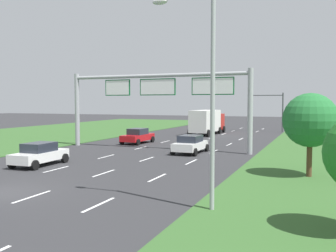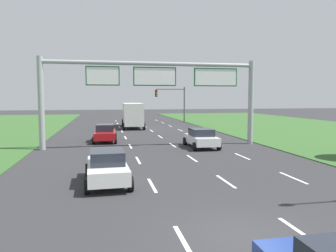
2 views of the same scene
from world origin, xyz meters
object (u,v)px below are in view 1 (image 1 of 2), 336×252
object	(u,v)px
box_truck	(207,121)
street_lamp	(203,81)
car_mid_lane	(138,136)
car_lead_silver	(40,154)
car_near_red	(190,144)
roadside_tree_mid	(310,120)
sign_gantry	(159,94)
traffic_light_mast	(269,105)

from	to	relation	value
box_truck	street_lamp	size ratio (longest dim) A/B	1.01
box_truck	street_lamp	xyz separation A→B (m)	(9.55, -33.65, 3.34)
car_mid_lane	car_lead_silver	bearing A→B (deg)	-87.93
car_mid_lane	street_lamp	bearing A→B (deg)	-55.14
car_lead_silver	box_truck	world-z (taller)	box_truck
car_near_red	car_lead_silver	size ratio (longest dim) A/B	0.99
car_lead_silver	roadside_tree_mid	size ratio (longest dim) A/B	0.90
sign_gantry	box_truck	bearing A→B (deg)	91.41
car_lead_silver	roadside_tree_mid	world-z (taller)	roadside_tree_mid
box_truck	street_lamp	world-z (taller)	street_lamp
car_near_red	street_lamp	distance (m)	17.03
car_lead_silver	car_mid_lane	bearing A→B (deg)	87.90
car_lead_silver	traffic_light_mast	bearing A→B (deg)	71.25
box_truck	car_near_red	bearing A→B (deg)	-76.34
car_lead_silver	car_mid_lane	size ratio (longest dim) A/B	0.98
car_lead_silver	car_mid_lane	world-z (taller)	car_mid_lane
street_lamp	roadside_tree_mid	size ratio (longest dim) A/B	1.78
roadside_tree_mid	box_truck	bearing A→B (deg)	117.67
traffic_light_mast	car_near_red	bearing A→B (deg)	-96.92
sign_gantry	car_near_red	bearing A→B (deg)	-19.04
sign_gantry	traffic_light_mast	bearing A→B (deg)	75.12
traffic_light_mast	roadside_tree_mid	size ratio (longest dim) A/B	1.18
box_truck	sign_gantry	distance (m)	17.35
roadside_tree_mid	car_near_red	bearing A→B (deg)	143.10
box_truck	roadside_tree_mid	world-z (taller)	roadside_tree_mid
car_near_red	car_lead_silver	world-z (taller)	car_lead_silver
car_lead_silver	sign_gantry	xyz separation A→B (m)	(4.03, 10.76, 4.19)
car_lead_silver	roadside_tree_mid	bearing A→B (deg)	6.29
car_near_red	roadside_tree_mid	size ratio (longest dim) A/B	0.89
box_truck	sign_gantry	size ratio (longest dim) A/B	0.50
box_truck	street_lamp	bearing A→B (deg)	-72.33
car_near_red	car_mid_lane	distance (m)	8.94
box_truck	traffic_light_mast	world-z (taller)	traffic_light_mast
sign_gantry	roadside_tree_mid	distance (m)	15.38
car_mid_lane	traffic_light_mast	bearing A→B (deg)	65.08
car_near_red	traffic_light_mast	xyz separation A→B (m)	(3.12, 25.71, 3.10)
car_mid_lane	roadside_tree_mid	size ratio (longest dim) A/B	0.92
car_near_red	street_lamp	bearing A→B (deg)	-68.81
street_lamp	car_mid_lane	bearing A→B (deg)	122.81
car_lead_silver	sign_gantry	distance (m)	12.23
street_lamp	traffic_light_mast	bearing A→B (deg)	93.63
box_truck	street_lamp	distance (m)	35.14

